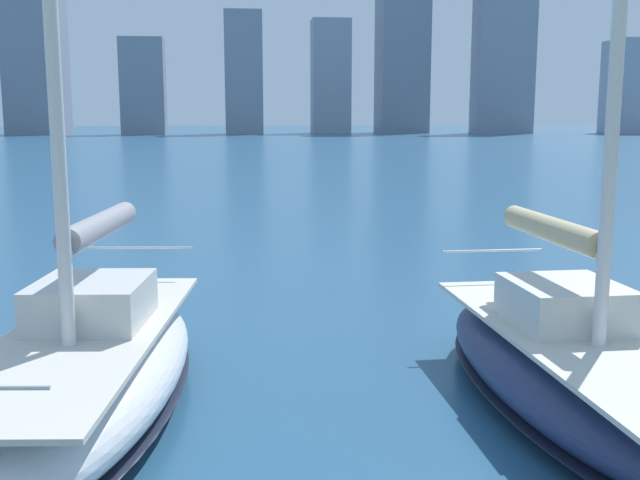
{
  "coord_description": "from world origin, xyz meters",
  "views": [
    {
      "loc": [
        1.19,
        2.57,
        3.71
      ],
      "look_at": [
        0.18,
        -6.46,
        2.2
      ],
      "focal_mm": 42.0,
      "sensor_mm": 36.0,
      "label": 1
    }
  ],
  "objects": [
    {
      "name": "sailboat_grey",
      "position": [
        3.07,
        -6.47,
        0.66
      ],
      "size": [
        2.93,
        7.16,
        9.42
      ],
      "color": "white",
      "rests_on": "ground"
    },
    {
      "name": "sailboat_tan",
      "position": [
        -2.98,
        -5.98,
        0.65
      ],
      "size": [
        2.34,
        6.87,
        10.61
      ],
      "color": "navy",
      "rests_on": "ground"
    },
    {
      "name": "city_skyline",
      "position": [
        11.76,
        -160.31,
        17.08
      ],
      "size": [
        175.32,
        22.11,
        50.1
      ],
      "color": "#919BAB",
      "rests_on": "ground"
    }
  ]
}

